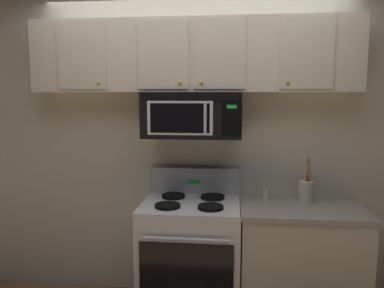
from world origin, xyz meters
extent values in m
cube|color=silver|center=(0.00, 0.79, 1.35)|extent=(5.20, 0.10, 2.70)
cube|color=white|center=(0.00, 0.42, 0.45)|extent=(0.76, 0.64, 0.90)
cube|color=black|center=(0.00, 0.09, 0.44)|extent=(0.67, 0.01, 0.52)
cylinder|color=#B7BABF|center=(0.00, 0.06, 0.74)|extent=(0.61, 0.03, 0.03)
cube|color=#B7BABF|center=(0.00, 0.70, 1.01)|extent=(0.76, 0.07, 0.22)
cube|color=#19D83F|center=(0.00, 0.67, 1.01)|extent=(0.10, 0.00, 0.04)
cylinder|color=black|center=(-0.16, 0.28, 0.91)|extent=(0.19, 0.19, 0.02)
cylinder|color=black|center=(0.16, 0.28, 0.91)|extent=(0.19, 0.19, 0.02)
cylinder|color=black|center=(-0.16, 0.56, 0.91)|extent=(0.19, 0.19, 0.02)
cylinder|color=black|center=(0.16, 0.56, 0.91)|extent=(0.19, 0.19, 0.02)
cube|color=black|center=(0.00, 0.54, 1.57)|extent=(0.76, 0.39, 0.35)
cube|color=black|center=(0.00, 0.35, 1.72)|extent=(0.73, 0.01, 0.06)
cube|color=white|center=(-0.07, 0.35, 1.56)|extent=(0.49, 0.01, 0.25)
cube|color=black|center=(-0.08, 0.34, 1.56)|extent=(0.44, 0.01, 0.22)
cube|color=black|center=(0.30, 0.35, 1.56)|extent=(0.14, 0.01, 0.25)
cube|color=#19D83F|center=(0.30, 0.34, 1.65)|extent=(0.07, 0.00, 0.03)
cylinder|color=#B7BABF|center=(0.11, 0.32, 1.56)|extent=(0.02, 0.02, 0.23)
cube|color=beige|center=(0.00, 0.57, 2.02)|extent=(2.50, 0.33, 0.55)
cube|color=beige|center=(-0.83, 0.40, 2.02)|extent=(0.38, 0.01, 0.51)
sphere|color=tan|center=(-0.70, 0.39, 1.82)|extent=(0.03, 0.03, 0.03)
cube|color=beige|center=(-0.21, 0.40, 2.02)|extent=(0.38, 0.01, 0.51)
sphere|color=tan|center=(-0.08, 0.39, 1.82)|extent=(0.03, 0.03, 0.03)
cube|color=beige|center=(0.21, 0.40, 2.02)|extent=(0.38, 0.01, 0.51)
sphere|color=tan|center=(0.08, 0.39, 1.82)|extent=(0.03, 0.03, 0.03)
cube|color=beige|center=(0.83, 0.40, 2.02)|extent=(0.38, 0.01, 0.51)
sphere|color=tan|center=(0.70, 0.39, 1.82)|extent=(0.03, 0.03, 0.03)
cube|color=beige|center=(0.84, 0.43, 0.43)|extent=(0.90, 0.62, 0.86)
cube|color=#9E998E|center=(0.84, 0.43, 0.88)|extent=(0.93, 0.65, 0.03)
cylinder|color=beige|center=(0.89, 0.54, 0.98)|extent=(0.12, 0.12, 0.17)
cylinder|color=olive|center=(0.90, 0.52, 1.12)|extent=(0.01, 0.04, 0.26)
cylinder|color=silver|center=(0.88, 0.54, 1.14)|extent=(0.06, 0.04, 0.31)
cylinder|color=red|center=(0.88, 0.53, 1.12)|extent=(0.05, 0.06, 0.27)
cylinder|color=#A87A47|center=(0.90, 0.54, 1.12)|extent=(0.05, 0.02, 0.25)
cylinder|color=white|center=(0.58, 0.55, 0.94)|extent=(0.04, 0.04, 0.09)
cylinder|color=#B7BABF|center=(0.58, 0.55, 0.99)|extent=(0.04, 0.04, 0.02)
camera|label=1|loc=(0.32, -2.44, 1.73)|focal=35.80mm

